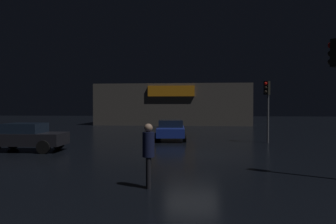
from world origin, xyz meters
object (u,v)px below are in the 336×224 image
at_px(pedestrian, 148,150).
at_px(traffic_signal_main, 267,98).
at_px(car_near, 171,130).
at_px(car_far, 27,137).
at_px(store_building, 174,105).

bearing_deg(pedestrian, traffic_signal_main, 64.33).
distance_m(car_near, car_far, 9.33).
distance_m(traffic_signal_main, car_near, 6.68).
xyz_separation_m(store_building, car_far, (-5.58, -25.67, -1.76)).
bearing_deg(traffic_signal_main, store_building, 109.92).
height_order(store_building, car_near, store_building).
height_order(store_building, pedestrian, store_building).
xyz_separation_m(traffic_signal_main, car_near, (-6.18, 1.31, -2.16)).
distance_m(store_building, car_near, 19.54).
xyz_separation_m(store_building, pedestrian, (1.83, -32.53, -1.44)).
height_order(traffic_signal_main, car_near, traffic_signal_main).
xyz_separation_m(car_near, pedestrian, (0.50, -13.12, 0.38)).
height_order(traffic_signal_main, pedestrian, traffic_signal_main).
distance_m(store_building, traffic_signal_main, 22.04).
relative_size(store_building, car_far, 4.88).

